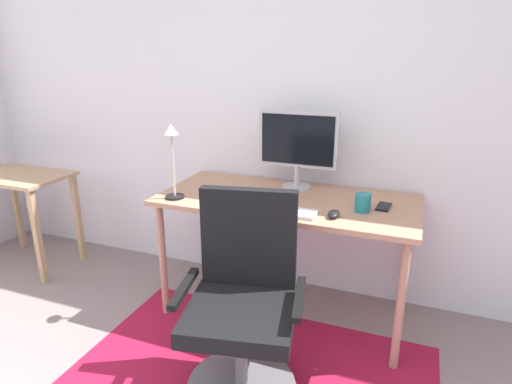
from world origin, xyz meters
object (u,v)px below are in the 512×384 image
monitor (298,143)px  computer_mouse (334,214)px  desk (287,209)px  side_table (21,192)px  office_chair (243,314)px  desk_lamp (172,150)px  keyboard (277,210)px  cell_phone (384,207)px  coffee_cup (363,203)px

monitor → computer_mouse: bearing=-52.8°
desk → side_table: 2.05m
monitor → office_chair: bearing=-89.4°
computer_mouse → desk_lamp: 0.97m
keyboard → office_chair: bearing=-91.8°
cell_phone → desk_lamp: desk_lamp is taller
office_chair → keyboard: bearing=76.5°
coffee_cup → office_chair: bearing=-125.6°
desk_lamp → desk: bearing=21.5°
keyboard → cell_phone: bearing=27.6°
cell_phone → keyboard: bearing=-147.6°
coffee_cup → office_chair: office_chair is taller
coffee_cup → side_table: coffee_cup is taller
office_chair → side_table: office_chair is taller
computer_mouse → coffee_cup: size_ratio=1.04×
desk → keyboard: bearing=-85.5°
monitor → keyboard: bearing=-87.2°
keyboard → side_table: keyboard is taller
keyboard → desk_lamp: desk_lamp is taller
coffee_cup → cell_phone: (0.10, 0.11, -0.05)m
desk → coffee_cup: (0.45, -0.07, 0.12)m
desk_lamp → office_chair: 1.01m
computer_mouse → office_chair: bearing=-123.4°
desk → desk_lamp: (-0.62, -0.24, 0.36)m
monitor → desk_lamp: monitor is taller
monitor → coffee_cup: 0.58m
keyboard → coffee_cup: bearing=21.9°
keyboard → side_table: size_ratio=0.59×
coffee_cup → cell_phone: 0.15m
monitor → keyboard: (0.02, -0.46, -0.28)m
monitor → side_table: monitor is taller
office_chair → monitor: bearing=78.9°
coffee_cup → desk_lamp: bearing=-170.9°
desk_lamp → office_chair: (0.62, -0.45, -0.65)m
keyboard → office_chair: 0.58m
cell_phone → side_table: cell_phone is taller
keyboard → desk: bearing=94.5°
office_chair → computer_mouse: bearing=44.9°
monitor → desk_lamp: (-0.61, -0.46, -0.00)m
monitor → cell_phone: (0.55, -0.18, -0.28)m
desk → cell_phone: size_ratio=10.81×
monitor → office_chair: size_ratio=0.51×
coffee_cup → desk_lamp: 1.10m
keyboard → computer_mouse: 0.30m
desk → coffee_cup: bearing=-9.2°
computer_mouse → office_chair: 0.69m
desk_lamp → computer_mouse: bearing=1.9°
monitor → office_chair: (0.01, -0.90, -0.66)m
coffee_cup → desk_lamp: size_ratio=0.23×
desk → computer_mouse: 0.39m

